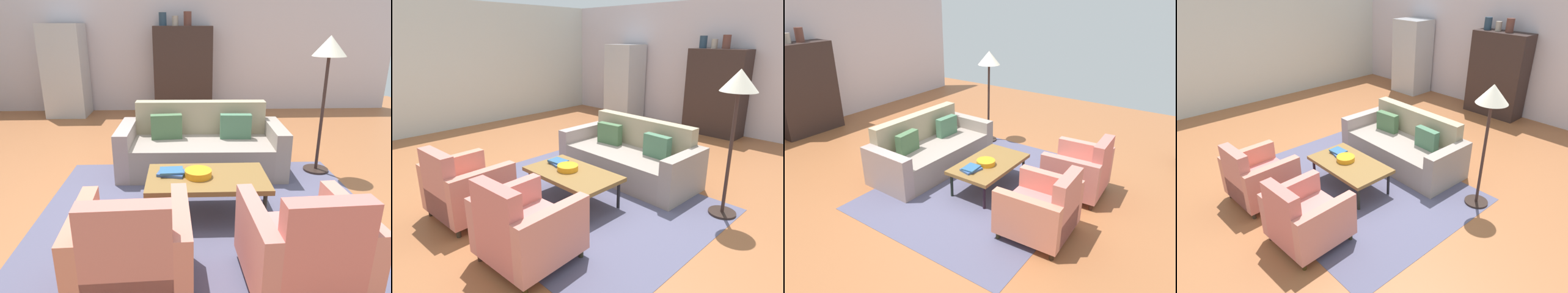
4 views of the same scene
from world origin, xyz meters
TOP-DOWN VIEW (x-y plane):
  - ground_plane at (0.00, 0.00)m, footprint 10.82×10.82m
  - wall_back at (0.00, 4.10)m, footprint 9.02×0.12m
  - area_rug at (0.14, -0.52)m, footprint 3.40×2.60m
  - couch at (0.14, 0.61)m, footprint 2.12×0.95m
  - coffee_table at (0.14, -0.57)m, footprint 1.20×0.70m
  - armchair_left at (-0.46, -1.74)m, footprint 0.83×0.83m
  - armchair_right at (0.74, -1.74)m, footprint 0.84×0.84m
  - fruit_bowl at (0.05, -0.57)m, footprint 0.27×0.27m
  - book_stack at (-0.22, -0.51)m, footprint 0.30×0.25m
  - cabinet at (-0.07, 3.76)m, footprint 1.20×0.51m
  - vase_round at (-0.22, 3.75)m, footprint 0.13×0.13m
  - vase_small at (0.03, 3.75)m, footprint 0.16×0.16m
  - floor_lamp at (1.66, 0.47)m, footprint 0.40×0.40m

SIDE VIEW (x-z plane):
  - ground_plane at x=0.00m, z-range 0.00..0.00m
  - area_rug at x=0.14m, z-range 0.00..0.01m
  - couch at x=0.14m, z-range -0.14..0.72m
  - armchair_left at x=-0.46m, z-range -0.10..0.78m
  - armchair_right at x=0.74m, z-range -0.10..0.78m
  - coffee_table at x=0.14m, z-range 0.17..0.58m
  - book_stack at x=-0.22m, z-range 0.41..0.46m
  - fruit_bowl at x=0.05m, z-range 0.41..0.48m
  - cabinet at x=-0.07m, z-range 0.00..1.80m
  - wall_back at x=0.00m, z-range 0.00..2.80m
  - floor_lamp at x=1.66m, z-range 0.58..2.30m
  - vase_round at x=-0.22m, z-range 1.80..1.99m
  - vase_small at x=0.03m, z-range 1.80..2.07m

